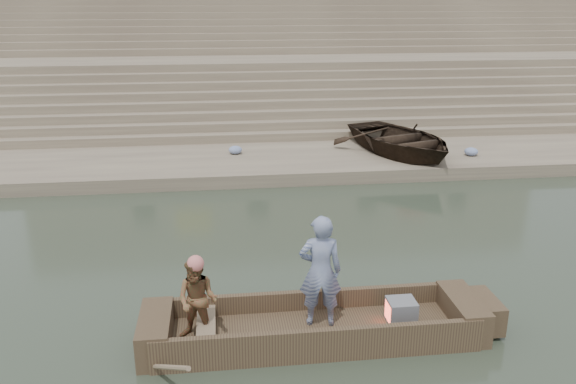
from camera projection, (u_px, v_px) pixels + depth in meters
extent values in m
plane|color=#2B3527|center=(436.00, 274.00, 11.94)|extent=(120.00, 120.00, 0.00)
cube|color=gray|center=(350.00, 160.00, 19.40)|extent=(32.00, 4.00, 0.40)
cube|color=gray|center=(314.00, 90.00, 26.07)|extent=(32.00, 3.00, 2.80)
cube|color=gray|center=(293.00, 49.00, 32.27)|extent=(32.00, 3.00, 5.20)
cube|color=gray|center=(336.00, 140.00, 21.47)|extent=(32.00, 0.50, 0.70)
cube|color=gray|center=(334.00, 133.00, 21.89)|extent=(32.00, 0.50, 1.00)
cube|color=gray|center=(331.00, 126.00, 22.31)|extent=(32.00, 0.50, 1.30)
cube|color=gray|center=(329.00, 120.00, 22.73)|extent=(32.00, 0.50, 1.60)
cube|color=gray|center=(327.00, 113.00, 23.16)|extent=(32.00, 0.50, 1.90)
cube|color=gray|center=(325.00, 107.00, 23.58)|extent=(32.00, 0.50, 2.20)
cube|color=gray|center=(322.00, 102.00, 24.00)|extent=(32.00, 0.50, 2.50)
cube|color=gray|center=(320.00, 96.00, 24.42)|extent=(32.00, 0.50, 2.80)
cube|color=gray|center=(308.00, 81.00, 27.67)|extent=(32.00, 0.50, 3.10)
cube|color=gray|center=(306.00, 76.00, 28.09)|extent=(32.00, 0.50, 3.40)
cube|color=gray|center=(305.00, 72.00, 28.51)|extent=(32.00, 0.50, 3.70)
cube|color=gray|center=(303.00, 67.00, 28.93)|extent=(32.00, 0.50, 4.00)
cube|color=gray|center=(302.00, 63.00, 29.35)|extent=(32.00, 0.50, 4.30)
cube|color=gray|center=(300.00, 59.00, 29.78)|extent=(32.00, 0.50, 4.60)
cube|color=gray|center=(299.00, 55.00, 30.20)|extent=(32.00, 0.50, 4.90)
cube|color=gray|center=(298.00, 51.00, 30.62)|extent=(32.00, 0.50, 5.20)
cube|color=brown|center=(314.00, 333.00, 9.64)|extent=(5.00, 1.30, 0.22)
cube|color=brown|center=(320.00, 346.00, 9.00)|extent=(5.20, 0.12, 0.56)
cube|color=brown|center=(308.00, 305.00, 10.17)|extent=(5.20, 0.12, 0.56)
cube|color=brown|center=(156.00, 333.00, 9.28)|extent=(0.50, 1.30, 0.60)
cube|color=brown|center=(463.00, 313.00, 9.87)|extent=(0.50, 1.30, 0.60)
cube|color=brown|center=(485.00, 311.00, 9.91)|extent=(0.35, 0.90, 0.50)
cube|color=#937A5B|center=(206.00, 325.00, 9.34)|extent=(0.30, 1.20, 0.08)
cylinder|color=#937A5B|center=(161.00, 367.00, 8.45)|extent=(1.03, 2.10, 1.36)
sphere|color=#E2766F|center=(196.00, 264.00, 8.87)|extent=(0.26, 0.26, 0.26)
imported|color=navy|center=(320.00, 271.00, 9.43)|extent=(0.74, 0.52, 1.91)
imported|color=#21632C|center=(198.00, 300.00, 9.07)|extent=(0.81, 0.72, 1.37)
cube|color=slate|center=(401.00, 311.00, 9.71)|extent=(0.46, 0.42, 0.40)
cube|color=#E5593F|center=(389.00, 312.00, 9.68)|extent=(0.04, 0.34, 0.32)
imported|color=#2D2116|center=(401.00, 139.00, 19.28)|extent=(4.68, 5.53, 0.97)
ellipsoid|color=#3F5999|center=(471.00, 152.00, 19.16)|extent=(0.44, 0.44, 0.26)
ellipsoid|color=#3F5999|center=(235.00, 150.00, 19.37)|extent=(0.44, 0.44, 0.26)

